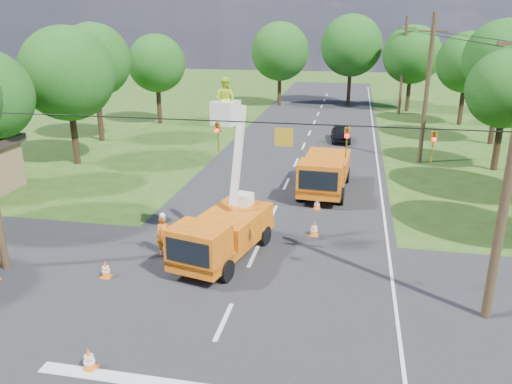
% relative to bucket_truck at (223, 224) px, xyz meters
% --- Properties ---
extents(ground, '(140.00, 140.00, 0.00)m').
position_rel_bucket_truck_xyz_m(ground, '(1.20, 15.44, -1.58)').
color(ground, '#2C4815').
rests_on(ground, ground).
extents(road_main, '(12.00, 100.00, 0.06)m').
position_rel_bucket_truck_xyz_m(road_main, '(1.20, 15.44, -1.58)').
color(road_main, black).
rests_on(road_main, ground).
extents(road_cross, '(56.00, 10.00, 0.07)m').
position_rel_bucket_truck_xyz_m(road_cross, '(1.20, -2.56, -1.58)').
color(road_cross, black).
rests_on(road_cross, ground).
extents(edge_line, '(0.12, 90.00, 0.02)m').
position_rel_bucket_truck_xyz_m(edge_line, '(6.80, 15.44, -1.58)').
color(edge_line, silver).
rests_on(edge_line, ground).
extents(bucket_truck, '(3.36, 6.04, 7.40)m').
position_rel_bucket_truck_xyz_m(bucket_truck, '(0.00, 0.00, 0.00)').
color(bucket_truck, orange).
rests_on(bucket_truck, ground).
extents(second_truck, '(2.80, 6.45, 2.37)m').
position_rel_bucket_truck_xyz_m(second_truck, '(3.53, 9.33, -0.35)').
color(second_truck, orange).
rests_on(second_truck, ground).
extents(ground_worker, '(0.75, 0.65, 1.73)m').
position_rel_bucket_truck_xyz_m(ground_worker, '(-2.56, -0.07, -0.71)').
color(ground_worker, orange).
rests_on(ground_worker, ground).
extents(distant_car, '(1.81, 3.90, 1.29)m').
position_rel_bucket_truck_xyz_m(distant_car, '(4.00, 22.85, -0.93)').
color(distant_car, black).
rests_on(distant_car, ground).
extents(traffic_cone_0, '(0.38, 0.38, 0.71)m').
position_rel_bucket_truck_xyz_m(traffic_cone_0, '(-1.92, -7.56, -1.22)').
color(traffic_cone_0, orange).
rests_on(traffic_cone_0, ground).
extents(traffic_cone_2, '(0.38, 0.38, 0.71)m').
position_rel_bucket_truck_xyz_m(traffic_cone_2, '(3.51, 3.07, -1.22)').
color(traffic_cone_2, orange).
rests_on(traffic_cone_2, ground).
extents(traffic_cone_3, '(0.38, 0.38, 0.71)m').
position_rel_bucket_truck_xyz_m(traffic_cone_3, '(3.36, 6.60, -1.22)').
color(traffic_cone_3, orange).
rests_on(traffic_cone_3, ground).
extents(traffic_cone_4, '(0.38, 0.38, 0.71)m').
position_rel_bucket_truck_xyz_m(traffic_cone_4, '(-4.02, -2.48, -1.22)').
color(traffic_cone_4, orange).
rests_on(traffic_cone_4, ground).
extents(traffic_cone_6, '(0.38, 0.38, 0.71)m').
position_rel_bucket_truck_xyz_m(traffic_cone_6, '(-8.78, -2.16, -1.22)').
color(traffic_cone_6, orange).
rests_on(traffic_cone_6, ground).
extents(pole_right_near, '(1.80, 0.30, 10.00)m').
position_rel_bucket_truck_xyz_m(pole_right_near, '(9.70, -2.56, 3.53)').
color(pole_right_near, '#4C3823').
rests_on(pole_right_near, ground).
extents(pole_right_mid, '(1.80, 0.30, 10.00)m').
position_rel_bucket_truck_xyz_m(pole_right_mid, '(9.70, 17.44, 3.53)').
color(pole_right_mid, '#4C3823').
rests_on(pole_right_mid, ground).
extents(pole_right_far, '(1.80, 0.30, 10.00)m').
position_rel_bucket_truck_xyz_m(pole_right_far, '(9.70, 37.44, 3.53)').
color(pole_right_far, '#4C3823').
rests_on(pole_right_far, ground).
extents(signal_span, '(18.00, 0.29, 1.07)m').
position_rel_bucket_truck_xyz_m(signal_span, '(3.43, -2.57, 4.30)').
color(signal_span, black).
rests_on(signal_span, ground).
extents(tree_left_d, '(6.20, 6.20, 9.24)m').
position_rel_bucket_truck_xyz_m(tree_left_d, '(-13.80, 12.44, 4.55)').
color(tree_left_d, '#382616').
rests_on(tree_left_d, ground).
extents(tree_left_e, '(5.80, 5.80, 9.41)m').
position_rel_bucket_truck_xyz_m(tree_left_e, '(-15.60, 19.44, 4.91)').
color(tree_left_e, '#382616').
rests_on(tree_left_e, ground).
extents(tree_left_f, '(5.40, 5.40, 8.40)m').
position_rel_bucket_truck_xyz_m(tree_left_f, '(-13.60, 27.44, 4.11)').
color(tree_left_f, '#382616').
rests_on(tree_left_f, ground).
extents(tree_right_c, '(5.00, 5.00, 7.83)m').
position_rel_bucket_truck_xyz_m(tree_right_c, '(14.40, 16.44, 3.73)').
color(tree_right_c, '#382616').
rests_on(tree_right_c, ground).
extents(tree_right_d, '(6.00, 6.00, 9.70)m').
position_rel_bucket_truck_xyz_m(tree_right_d, '(16.00, 24.44, 5.10)').
color(tree_right_d, '#382616').
rests_on(tree_right_d, ground).
extents(tree_right_e, '(5.60, 5.60, 8.63)m').
position_rel_bucket_truck_xyz_m(tree_right_e, '(15.00, 32.44, 4.23)').
color(tree_right_e, '#382616').
rests_on(tree_right_e, ground).
extents(tree_far_a, '(6.60, 6.60, 9.50)m').
position_rel_bucket_truck_xyz_m(tree_far_a, '(-3.80, 40.44, 4.61)').
color(tree_far_a, '#382616').
rests_on(tree_far_a, ground).
extents(tree_far_b, '(7.00, 7.00, 10.32)m').
position_rel_bucket_truck_xyz_m(tree_far_b, '(4.20, 42.44, 5.23)').
color(tree_far_b, '#382616').
rests_on(tree_far_b, ground).
extents(tree_far_c, '(6.20, 6.20, 9.18)m').
position_rel_bucket_truck_xyz_m(tree_far_c, '(10.70, 39.44, 4.48)').
color(tree_far_c, '#382616').
rests_on(tree_far_c, ground).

